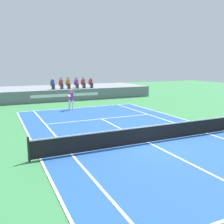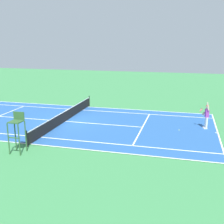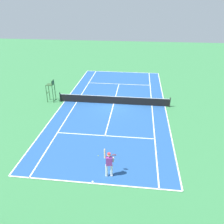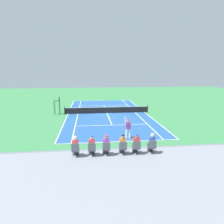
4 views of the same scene
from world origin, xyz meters
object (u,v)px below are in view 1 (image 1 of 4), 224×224
spectator_seated_0 (53,84)px  tennis_ball (90,112)px  spectator_seated_1 (61,84)px  spectator_seated_5 (91,83)px  spectator_seated_3 (77,83)px  spectator_seated_4 (83,83)px  spectator_seated_2 (68,83)px  tennis_player (71,99)px

spectator_seated_0 → tennis_ball: spectator_seated_0 is taller
spectator_seated_1 → spectator_seated_5: same height
spectator_seated_3 → spectator_seated_4: same height
spectator_seated_1 → spectator_seated_3: 1.79m
spectator_seated_2 → spectator_seated_4: (1.82, 0.00, 0.00)m
spectator_seated_3 → spectator_seated_5: (1.78, 0.00, 0.00)m
spectator_seated_3 → spectator_seated_4: (0.84, 0.00, 0.00)m
tennis_player → spectator_seated_5: bearing=56.4°
spectator_seated_1 → spectator_seated_3: same height
spectator_seated_5 → tennis_ball: (-3.26, -8.43, -1.88)m
spectator_seated_1 → spectator_seated_4: bearing=0.0°
spectator_seated_4 → tennis_ball: size_ratio=18.60×
spectator_seated_2 → spectator_seated_5: same height
spectator_seated_3 → tennis_ball: bearing=-100.0°
spectator_seated_2 → spectator_seated_0: bearing=180.0°
spectator_seated_1 → tennis_player: (-0.75, -6.49, -0.91)m
spectator_seated_0 → spectator_seated_1: (0.95, 0.00, 0.00)m
spectator_seated_0 → spectator_seated_1: 0.95m
spectator_seated_3 → spectator_seated_5: size_ratio=1.00×
spectator_seated_0 → spectator_seated_2: size_ratio=1.00×
spectator_seated_3 → spectator_seated_4: 0.84m
spectator_seated_5 → tennis_ball: spectator_seated_5 is taller
spectator_seated_5 → spectator_seated_1: bearing=180.0°
spectator_seated_3 → spectator_seated_5: bearing=0.0°
spectator_seated_0 → spectator_seated_3: 2.74m
spectator_seated_3 → spectator_seated_4: size_ratio=1.00×
spectator_seated_4 → spectator_seated_5: size_ratio=1.00×
tennis_player → spectator_seated_2: bearing=76.5°
spectator_seated_2 → tennis_ball: 8.65m
spectator_seated_2 → spectator_seated_5: bearing=0.0°
spectator_seated_4 → spectator_seated_3: bearing=180.0°
spectator_seated_3 → spectator_seated_4: bearing=0.0°
spectator_seated_1 → spectator_seated_4: size_ratio=1.00×
spectator_seated_1 → tennis_player: spectator_seated_1 is taller
spectator_seated_0 → spectator_seated_4: 3.58m
tennis_player → tennis_ball: tennis_player is taller
spectator_seated_4 → tennis_player: bearing=-117.5°
tennis_ball → spectator_seated_0: bearing=98.5°
spectator_seated_1 → tennis_ball: 8.65m
tennis_player → tennis_ball: size_ratio=30.63×
spectator_seated_3 → spectator_seated_2: bearing=180.0°
spectator_seated_2 → tennis_ball: spectator_seated_2 is taller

